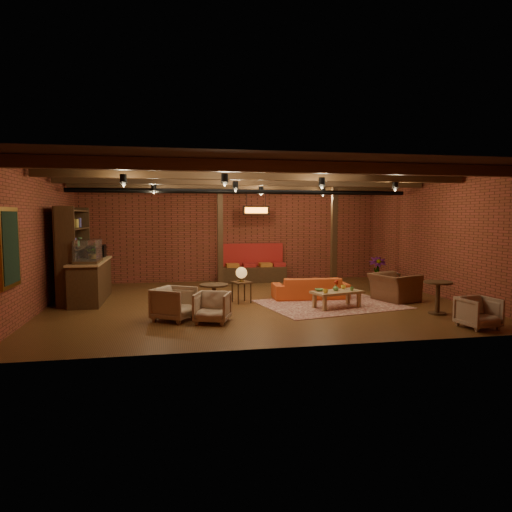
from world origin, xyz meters
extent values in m
plane|color=#412910|center=(0.00, 0.00, 0.00)|extent=(10.00, 10.00, 0.00)
cube|color=black|center=(0.00, 0.00, 3.20)|extent=(10.00, 8.00, 0.02)
cube|color=brown|center=(0.00, 4.00, 1.60)|extent=(10.00, 0.02, 3.20)
cube|color=brown|center=(0.00, -4.00, 1.60)|extent=(10.00, 0.02, 3.20)
cube|color=brown|center=(-5.00, 0.00, 1.60)|extent=(0.02, 8.00, 3.20)
cube|color=brown|center=(5.00, 0.00, 1.60)|extent=(0.02, 8.00, 3.20)
cylinder|color=black|center=(0.00, 1.60, 2.85)|extent=(9.60, 0.12, 0.12)
cube|color=#311D10|center=(-0.60, 2.60, 1.60)|extent=(0.16, 0.16, 3.20)
cube|color=#311D10|center=(2.80, 2.00, 1.60)|extent=(0.16, 0.16, 3.20)
imported|color=#337F33|center=(-4.00, 1.20, 1.22)|extent=(0.35, 0.39, 0.30)
cube|color=black|center=(-4.93, -2.30, 1.60)|extent=(0.08, 0.96, 1.46)
cube|color=orange|center=(0.60, 3.10, 2.35)|extent=(0.86, 0.06, 0.30)
cube|color=maroon|center=(1.76, -0.62, 0.01)|extent=(3.68, 3.09, 0.01)
imported|color=#CA491C|center=(1.52, 0.26, 0.29)|extent=(2.00, 0.87, 0.57)
cube|color=olive|center=(1.76, -1.04, 0.38)|extent=(1.29, 0.88, 0.06)
cube|color=olive|center=(1.35, -1.37, 0.17)|extent=(0.08, 0.08, 0.35)
cube|color=olive|center=(2.29, -1.11, 0.17)|extent=(0.08, 0.08, 0.35)
cube|color=olive|center=(1.24, -0.98, 0.17)|extent=(0.08, 0.08, 0.35)
cube|color=olive|center=(2.18, -0.71, 0.17)|extent=(0.08, 0.08, 0.35)
imported|color=yellow|center=(1.39, -1.29, 0.45)|extent=(0.14, 0.14, 0.09)
imported|color=#52843C|center=(2.12, -1.09, 0.45)|extent=(0.12, 0.12, 0.09)
imported|color=yellow|center=(2.03, -0.77, 0.45)|extent=(0.14, 0.14, 0.09)
imported|color=#52843C|center=(1.35, -0.96, 0.43)|extent=(0.25, 0.25, 0.05)
imported|color=#52843C|center=(1.75, -1.00, 0.46)|extent=(0.14, 0.14, 0.11)
sphere|color=#B12412|center=(1.75, -1.00, 0.60)|extent=(0.10, 0.10, 0.10)
cube|color=#311D10|center=(-0.35, 0.04, 0.51)|extent=(0.54, 0.54, 0.04)
cylinder|color=#311D10|center=(-0.35, 0.04, 0.24)|extent=(0.04, 0.04, 0.49)
cylinder|color=olive|center=(-0.35, 0.04, 0.54)|extent=(0.14, 0.14, 0.02)
cylinder|color=olive|center=(-0.35, 0.04, 0.61)|extent=(0.04, 0.04, 0.20)
sphere|color=orange|center=(-0.35, 0.04, 0.75)|extent=(0.29, 0.29, 0.29)
cylinder|color=#311D10|center=(-1.16, -1.18, 0.65)|extent=(0.64, 0.64, 0.04)
cylinder|color=#311D10|center=(-1.16, -1.18, 0.33)|extent=(0.09, 0.09, 0.62)
cylinder|color=#311D10|center=(-1.16, -1.18, 0.02)|extent=(0.38, 0.38, 0.04)
imported|color=beige|center=(-2.03, -1.63, 0.38)|extent=(0.98, 1.00, 0.77)
imported|color=beige|center=(-1.27, -1.99, 0.34)|extent=(0.84, 0.81, 0.69)
imported|color=brown|center=(3.54, -0.45, 0.47)|extent=(0.98, 1.23, 0.94)
cube|color=#311D10|center=(4.40, 1.38, 0.45)|extent=(0.45, 0.45, 0.04)
cylinder|color=#311D10|center=(4.40, 1.38, 0.22)|extent=(0.04, 0.04, 0.43)
imported|color=#311D10|center=(4.40, 1.38, 0.48)|extent=(0.17, 0.22, 0.02)
cylinder|color=#311D10|center=(3.71, -2.10, 0.71)|extent=(0.62, 0.62, 0.04)
cylinder|color=#311D10|center=(3.71, -2.10, 0.36)|extent=(0.10, 0.10, 0.68)
cylinder|color=#311D10|center=(3.71, -2.10, 0.02)|extent=(0.37, 0.37, 0.04)
imported|color=beige|center=(3.76, -3.40, 0.33)|extent=(0.72, 0.68, 0.66)
imported|color=#4C7F4C|center=(4.05, 1.63, 1.40)|extent=(1.93, 1.93, 2.81)
camera|label=1|loc=(-2.09, -11.15, 2.16)|focal=32.00mm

